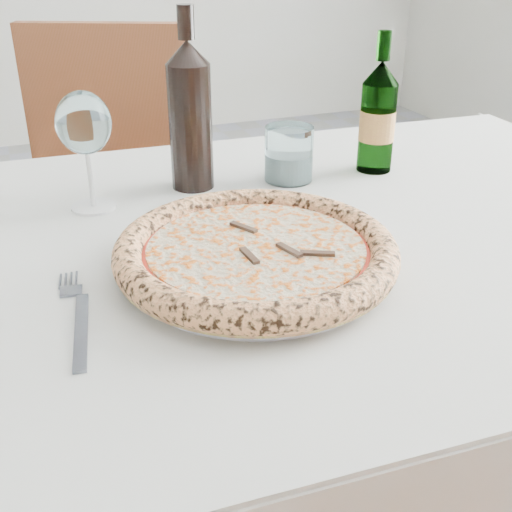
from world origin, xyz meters
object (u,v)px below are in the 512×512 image
at_px(dining_table, 230,294).
at_px(beer_bottle, 378,117).
at_px(wine_bottle, 190,114).
at_px(chair_far, 107,199).
at_px(plate, 256,264).
at_px(pizza, 256,251).
at_px(wine_glass, 84,126).
at_px(tumbler, 289,157).

bearing_deg(dining_table, beer_bottle, 27.67).
bearing_deg(wine_bottle, beer_bottle, -6.38).
bearing_deg(chair_far, beer_bottle, -57.90).
bearing_deg(plate, chair_far, 93.83).
distance_m(pizza, wine_glass, 0.32).
distance_m(plate, pizza, 0.02).
height_order(wine_glass, wine_bottle, wine_bottle).
distance_m(pizza, beer_bottle, 0.42).
relative_size(plate, wine_bottle, 1.09).
bearing_deg(wine_glass, tumbler, 1.17).
height_order(wine_glass, beer_bottle, beer_bottle).
bearing_deg(dining_table, pizza, -90.01).
height_order(dining_table, tumbler, tumbler).
height_order(chair_far, wine_glass, chair_far).
relative_size(chair_far, plate, 3.13).
relative_size(chair_far, tumbler, 10.60).
bearing_deg(pizza, chair_far, 93.83).
bearing_deg(chair_far, wine_bottle, -83.19).
bearing_deg(beer_bottle, wine_bottle, 173.62).
relative_size(chair_far, wine_glass, 5.43).
relative_size(chair_far, pizza, 2.76).
xyz_separation_m(chair_far, beer_bottle, (0.38, -0.60, 0.31)).
xyz_separation_m(plate, beer_bottle, (0.32, 0.27, 0.08)).
bearing_deg(wine_bottle, plate, -91.78).
xyz_separation_m(pizza, wine_bottle, (0.01, 0.30, 0.09)).
distance_m(wine_glass, beer_bottle, 0.47).
bearing_deg(dining_table, wine_bottle, 87.33).
relative_size(wine_glass, tumbler, 1.95).
bearing_deg(plate, beer_bottle, 40.00).
bearing_deg(tumbler, wine_bottle, 170.10).
height_order(chair_far, tumbler, chair_far).
relative_size(dining_table, beer_bottle, 6.59).
relative_size(pizza, wine_glass, 1.96).
distance_m(beer_bottle, wine_bottle, 0.31).
bearing_deg(plate, dining_table, 90.00).
bearing_deg(beer_bottle, pizza, -140.00).
bearing_deg(tumbler, beer_bottle, -2.84).
distance_m(dining_table, wine_glass, 0.31).
relative_size(tumbler, beer_bottle, 0.39).
distance_m(plate, beer_bottle, 0.42).
bearing_deg(beer_bottle, tumbler, 177.16).
relative_size(dining_table, plate, 5.02).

